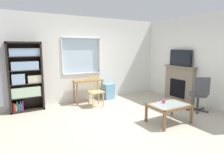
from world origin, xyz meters
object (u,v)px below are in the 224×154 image
(wooden_chair, at_px, (95,91))
(plastic_drawer_unit, at_px, (108,91))
(tv, at_px, (180,58))
(fireplace, at_px, (179,83))
(office_chair, at_px, (200,92))
(sippy_cup, at_px, (164,101))
(desk_under_window, at_px, (88,84))
(coffee_table, at_px, (169,107))
(bookshelf, at_px, (25,76))

(wooden_chair, bearing_deg, plastic_drawer_unit, 36.74)
(wooden_chair, relative_size, tv, 1.04)
(wooden_chair, height_order, fireplace, fireplace)
(plastic_drawer_unit, bearing_deg, office_chair, -58.72)
(wooden_chair, distance_m, tv, 3.04)
(sippy_cup, bearing_deg, wooden_chair, 115.58)
(wooden_chair, bearing_deg, desk_under_window, 91.68)
(fireplace, xyz_separation_m, office_chair, (-0.51, -1.13, -0.03))
(sippy_cup, bearing_deg, coffee_table, -75.80)
(bookshelf, xyz_separation_m, tv, (4.63, -1.42, 0.45))
(office_chair, bearing_deg, fireplace, 65.94)
(wooden_chair, relative_size, fireplace, 0.73)
(tv, bearing_deg, desk_under_window, 154.63)
(plastic_drawer_unit, distance_m, sippy_cup, 2.51)
(bookshelf, height_order, plastic_drawer_unit, bookshelf)
(bookshelf, xyz_separation_m, desk_under_window, (1.86, -0.11, -0.38))
(bookshelf, relative_size, tv, 2.24)
(desk_under_window, bearing_deg, bookshelf, 176.71)
(bookshelf, bearing_deg, coffee_table, -43.54)
(bookshelf, height_order, coffee_table, bookshelf)
(coffee_table, bearing_deg, fireplace, 34.88)
(sippy_cup, bearing_deg, tv, 31.55)
(bookshelf, relative_size, wooden_chair, 2.16)
(plastic_drawer_unit, relative_size, sippy_cup, 5.95)
(desk_under_window, distance_m, coffee_table, 2.77)
(office_chair, bearing_deg, desk_under_window, 133.07)
(plastic_drawer_unit, relative_size, coffee_table, 0.57)
(fireplace, distance_m, tv, 0.85)
(plastic_drawer_unit, bearing_deg, desk_under_window, -176.29)
(desk_under_window, height_order, sippy_cup, desk_under_window)
(fireplace, height_order, sippy_cup, fireplace)
(coffee_table, bearing_deg, office_chair, 5.92)
(fireplace, xyz_separation_m, coffee_table, (-1.82, -1.27, -0.20))
(bookshelf, distance_m, plastic_drawer_unit, 2.73)
(plastic_drawer_unit, bearing_deg, bookshelf, 178.76)
(plastic_drawer_unit, bearing_deg, fireplace, -34.03)
(bookshelf, bearing_deg, plastic_drawer_unit, -1.24)
(coffee_table, bearing_deg, tv, 35.15)
(plastic_drawer_unit, xyz_separation_m, fireplace, (2.02, -1.37, 0.32))
(coffee_table, height_order, sippy_cup, sippy_cup)
(bookshelf, bearing_deg, fireplace, -17.02)
(bookshelf, relative_size, sippy_cup, 21.61)
(wooden_chair, bearing_deg, sippy_cup, -64.42)
(bookshelf, xyz_separation_m, wooden_chair, (1.87, -0.62, -0.52))
(coffee_table, bearing_deg, plastic_drawer_unit, 94.44)
(desk_under_window, distance_m, sippy_cup, 2.62)
(fireplace, bearing_deg, desk_under_window, 154.77)
(tv, relative_size, office_chair, 0.87)
(plastic_drawer_unit, distance_m, fireplace, 2.46)
(office_chair, bearing_deg, bookshelf, 148.35)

